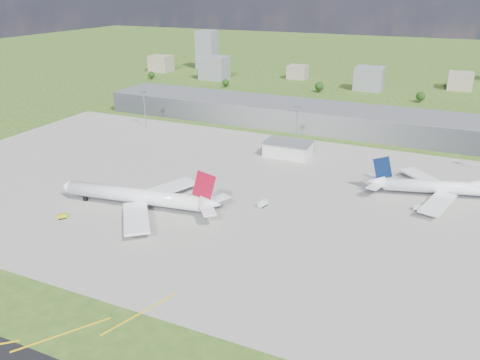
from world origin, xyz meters
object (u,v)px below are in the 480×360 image
at_px(van_white_near, 263,204).
at_px(airliner_blue_quad, 451,188).
at_px(tug_yellow, 62,217).
at_px(van_white_far, 418,208).
at_px(airliner_red_twin, 140,197).

bearing_deg(van_white_near, airliner_blue_quad, -42.32).
bearing_deg(airliner_blue_quad, van_white_near, -165.00).
relative_size(tug_yellow, van_white_near, 0.80).
bearing_deg(tug_yellow, airliner_blue_quad, -17.52).
xyz_separation_m(van_white_near, van_white_far, (64.56, 24.47, -0.21)).
distance_m(airliner_red_twin, tug_yellow, 33.79).
xyz_separation_m(airliner_red_twin, airliner_blue_quad, (126.50, 68.79, -0.41)).
bearing_deg(airliner_red_twin, tug_yellow, 33.65).
relative_size(airliner_red_twin, van_white_near, 14.00).
xyz_separation_m(airliner_red_twin, van_white_far, (113.97, 48.63, -4.65)).
distance_m(airliner_red_twin, van_white_far, 124.00).
distance_m(airliner_blue_quad, van_white_far, 24.12).
height_order(airliner_blue_quad, tug_yellow, airliner_blue_quad).
height_order(airliner_blue_quad, van_white_near, airliner_blue_quad).
bearing_deg(airliner_red_twin, airliner_blue_quad, -159.04).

